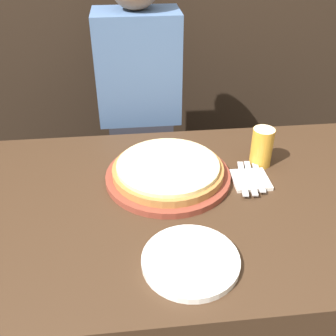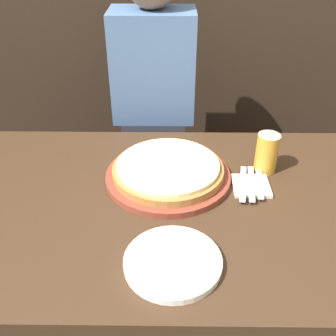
{
  "view_description": "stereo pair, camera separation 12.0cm",
  "coord_description": "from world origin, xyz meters",
  "px_view_note": "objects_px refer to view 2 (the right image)",
  "views": [
    {
      "loc": [
        -0.16,
        -0.89,
        1.43
      ],
      "look_at": [
        -0.05,
        0.11,
        0.76
      ],
      "focal_mm": 42.0,
      "sensor_mm": 36.0,
      "label": 1
    },
    {
      "loc": [
        -0.04,
        -0.89,
        1.43
      ],
      "look_at": [
        -0.05,
        0.11,
        0.76
      ],
      "focal_mm": 42.0,
      "sensor_mm": 36.0,
      "label": 2
    }
  ],
  "objects_px": {
    "pizza_on_board": "(168,172)",
    "dinner_plate": "(173,262)",
    "spoon": "(260,183)",
    "fork": "(243,183)",
    "beer_glass": "(267,152)",
    "diner_person": "(155,127)",
    "dinner_knife": "(251,183)"
  },
  "relations": [
    {
      "from": "beer_glass",
      "to": "spoon",
      "type": "bearing_deg",
      "value": -109.24
    },
    {
      "from": "dinner_plate",
      "to": "diner_person",
      "type": "bearing_deg",
      "value": 95.33
    },
    {
      "from": "dinner_knife",
      "to": "spoon",
      "type": "xyz_separation_m",
      "value": [
        0.02,
        0.0,
        0.0
      ]
    },
    {
      "from": "pizza_on_board",
      "to": "diner_person",
      "type": "distance_m",
      "value": 0.5
    },
    {
      "from": "beer_glass",
      "to": "dinner_plate",
      "type": "height_order",
      "value": "beer_glass"
    },
    {
      "from": "dinner_knife",
      "to": "dinner_plate",
      "type": "bearing_deg",
      "value": -127.22
    },
    {
      "from": "fork",
      "to": "spoon",
      "type": "height_order",
      "value": "same"
    },
    {
      "from": "dinner_plate",
      "to": "spoon",
      "type": "height_order",
      "value": "dinner_plate"
    },
    {
      "from": "diner_person",
      "to": "fork",
      "type": "bearing_deg",
      "value": -61.46
    },
    {
      "from": "fork",
      "to": "diner_person",
      "type": "height_order",
      "value": "diner_person"
    },
    {
      "from": "fork",
      "to": "pizza_on_board",
      "type": "bearing_deg",
      "value": 169.31
    },
    {
      "from": "beer_glass",
      "to": "fork",
      "type": "bearing_deg",
      "value": -131.29
    },
    {
      "from": "pizza_on_board",
      "to": "fork",
      "type": "height_order",
      "value": "pizza_on_board"
    },
    {
      "from": "fork",
      "to": "dinner_knife",
      "type": "height_order",
      "value": "same"
    },
    {
      "from": "beer_glass",
      "to": "dinner_knife",
      "type": "height_order",
      "value": "beer_glass"
    },
    {
      "from": "spoon",
      "to": "diner_person",
      "type": "relative_size",
      "value": 0.12
    },
    {
      "from": "dinner_plate",
      "to": "dinner_knife",
      "type": "distance_m",
      "value": 0.39
    },
    {
      "from": "beer_glass",
      "to": "spoon",
      "type": "distance_m",
      "value": 0.11
    },
    {
      "from": "dinner_knife",
      "to": "diner_person",
      "type": "bearing_deg",
      "value": 120.58
    },
    {
      "from": "fork",
      "to": "spoon",
      "type": "distance_m",
      "value": 0.05
    },
    {
      "from": "dinner_plate",
      "to": "spoon",
      "type": "distance_m",
      "value": 0.41
    },
    {
      "from": "fork",
      "to": "dinner_knife",
      "type": "xyz_separation_m",
      "value": [
        0.02,
        0.0,
        0.0
      ]
    },
    {
      "from": "dinner_plate",
      "to": "fork",
      "type": "distance_m",
      "value": 0.38
    },
    {
      "from": "pizza_on_board",
      "to": "diner_person",
      "type": "bearing_deg",
      "value": 97.36
    },
    {
      "from": "beer_glass",
      "to": "diner_person",
      "type": "height_order",
      "value": "diner_person"
    },
    {
      "from": "pizza_on_board",
      "to": "dinner_plate",
      "type": "height_order",
      "value": "pizza_on_board"
    },
    {
      "from": "pizza_on_board",
      "to": "beer_glass",
      "type": "bearing_deg",
      "value": 9.48
    },
    {
      "from": "beer_glass",
      "to": "fork",
      "type": "distance_m",
      "value": 0.14
    },
    {
      "from": "beer_glass",
      "to": "diner_person",
      "type": "relative_size",
      "value": 0.1
    },
    {
      "from": "dinner_knife",
      "to": "pizza_on_board",
      "type": "bearing_deg",
      "value": 170.36
    },
    {
      "from": "pizza_on_board",
      "to": "dinner_plate",
      "type": "xyz_separation_m",
      "value": [
        0.02,
        -0.35,
        -0.02
      ]
    },
    {
      "from": "beer_glass",
      "to": "pizza_on_board",
      "type": "bearing_deg",
      "value": -170.52
    }
  ]
}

